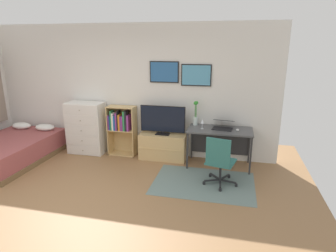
% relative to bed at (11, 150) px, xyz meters
% --- Properties ---
extents(ground_plane, '(7.20, 7.20, 0.00)m').
position_rel_bed_xyz_m(ground_plane, '(2.18, -1.36, -0.23)').
color(ground_plane, '#936B44').
extents(wall_back_with_posters, '(6.12, 0.09, 2.70)m').
position_rel_bed_xyz_m(wall_back_with_posters, '(2.20, 1.07, 1.12)').
color(wall_back_with_posters, silver).
rests_on(wall_back_with_posters, ground_plane).
extents(area_rug, '(1.70, 1.20, 0.01)m').
position_rel_bed_xyz_m(area_rug, '(3.92, -0.11, -0.23)').
color(area_rug, slate).
rests_on(area_rug, ground_plane).
extents(bed, '(1.37, 2.02, 0.59)m').
position_rel_bed_xyz_m(bed, '(0.00, 0.00, 0.00)').
color(bed, brown).
rests_on(bed, ground_plane).
extents(dresser, '(0.78, 0.46, 1.11)m').
position_rel_bed_xyz_m(dresser, '(1.28, 0.79, 0.32)').
color(dresser, white).
rests_on(dresser, ground_plane).
extents(bookshelf, '(0.58, 0.30, 1.05)m').
position_rel_bed_xyz_m(bookshelf, '(2.06, 0.85, 0.40)').
color(bookshelf, tan).
rests_on(bookshelf, ground_plane).
extents(tv_stand, '(0.95, 0.41, 0.53)m').
position_rel_bed_xyz_m(tv_stand, '(2.98, 0.81, 0.03)').
color(tv_stand, tan).
rests_on(tv_stand, ground_plane).
extents(television, '(0.91, 0.16, 0.59)m').
position_rel_bed_xyz_m(television, '(2.98, 0.78, 0.59)').
color(television, black).
rests_on(television, tv_stand).
extents(desk, '(1.21, 0.62, 0.74)m').
position_rel_bed_xyz_m(desk, '(4.12, 0.78, 0.37)').
color(desk, '#4C4C4F').
rests_on(desk, ground_plane).
extents(office_chair, '(0.58, 0.57, 0.86)m').
position_rel_bed_xyz_m(office_chair, '(4.17, -0.14, 0.22)').
color(office_chair, '#232326').
rests_on(office_chair, ground_plane).
extents(laptop, '(0.42, 0.45, 0.16)m').
position_rel_bed_xyz_m(laptop, '(4.17, 0.79, 0.57)').
color(laptop, black).
rests_on(laptop, desk).
extents(computer_mouse, '(0.06, 0.10, 0.03)m').
position_rel_bed_xyz_m(computer_mouse, '(4.44, 0.68, 0.52)').
color(computer_mouse, silver).
rests_on(computer_mouse, desk).
extents(bamboo_vase, '(0.09, 0.10, 0.49)m').
position_rel_bed_xyz_m(bamboo_vase, '(3.62, 0.89, 0.75)').
color(bamboo_vase, silver).
rests_on(bamboo_vase, desk).
extents(wine_glass, '(0.07, 0.07, 0.18)m').
position_rel_bed_xyz_m(wine_glass, '(3.79, 0.66, 0.64)').
color(wine_glass, silver).
rests_on(wine_glass, desk).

